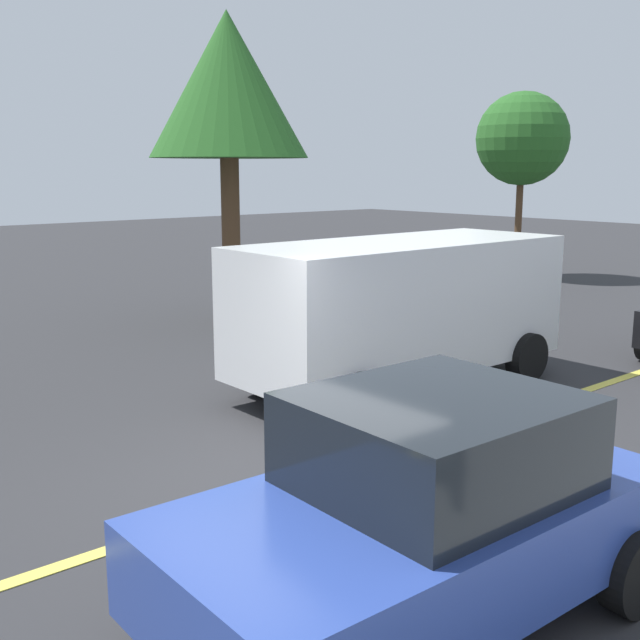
{
  "coord_description": "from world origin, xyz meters",
  "views": [
    {
      "loc": [
        -4.38,
        -5.86,
        3.23
      ],
      "look_at": [
        1.57,
        1.16,
        1.42
      ],
      "focal_mm": 43.48,
      "sensor_mm": 36.0,
      "label": 1
    }
  ],
  "objects_px": {
    "car_blue_near_curb": "(422,511)",
    "tree_right_verge": "(228,87)",
    "tree_left_verge": "(522,139)",
    "white_van": "(400,305)"
  },
  "relations": [
    {
      "from": "car_blue_near_curb",
      "to": "tree_left_verge",
      "type": "distance_m",
      "value": 18.99
    },
    {
      "from": "car_blue_near_curb",
      "to": "tree_right_verge",
      "type": "distance_m",
      "value": 11.87
    },
    {
      "from": "car_blue_near_curb",
      "to": "tree_right_verge",
      "type": "xyz_separation_m",
      "value": [
        5.08,
        9.95,
        3.99
      ]
    },
    {
      "from": "car_blue_near_curb",
      "to": "tree_right_verge",
      "type": "height_order",
      "value": "tree_right_verge"
    },
    {
      "from": "car_blue_near_curb",
      "to": "tree_right_verge",
      "type": "bearing_deg",
      "value": 62.98
    },
    {
      "from": "tree_right_verge",
      "to": "tree_left_verge",
      "type": "bearing_deg",
      "value": 2.22
    },
    {
      "from": "car_blue_near_curb",
      "to": "tree_left_verge",
      "type": "relative_size",
      "value": 0.71
    },
    {
      "from": "white_van",
      "to": "car_blue_near_curb",
      "type": "distance_m",
      "value": 6.04
    },
    {
      "from": "white_van",
      "to": "car_blue_near_curb",
      "type": "xyz_separation_m",
      "value": [
        -4.22,
        -4.3,
        -0.44
      ]
    },
    {
      "from": "car_blue_near_curb",
      "to": "tree_left_verge",
      "type": "bearing_deg",
      "value": 33.63
    }
  ]
}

